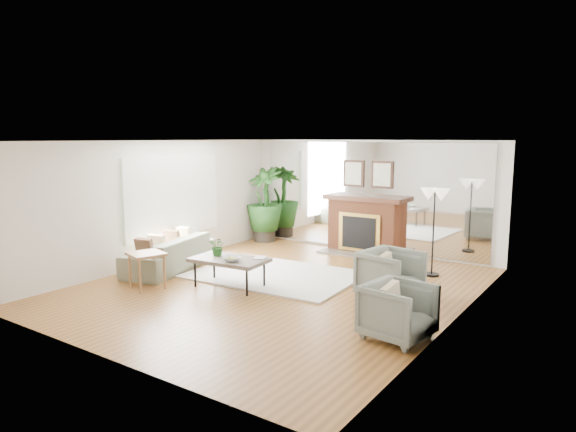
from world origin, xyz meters
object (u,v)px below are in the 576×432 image
Objects in this scene: sofa at (170,253)px; floor_lamp at (435,202)px; coffee_table at (229,261)px; armchair_front at (398,311)px; fireplace at (363,223)px; side_table at (147,259)px; armchair_back at (391,274)px; potted_ficus at (264,202)px.

sofa is 1.33× the size of floor_lamp.
sofa reaches higher than coffee_table.
floor_lamp is at bearing 105.05° from sofa.
coffee_table is 0.82× the size of floor_lamp.
armchair_front is (5.05, -0.81, 0.05)m from sofa.
fireplace reaches higher than side_table.
side_table is (-4.40, -0.32, 0.16)m from armchair_front.
fireplace is at bearing 79.64° from coffee_table.
armchair_front is at bearing -143.99° from armchair_back.
armchair_front is 6.64m from potted_ficus.
potted_ficus is (-1.91, 3.55, 0.51)m from coffee_table.
floor_lamp is (3.74, 3.55, 0.87)m from side_table.
armchair_back is at bearing 34.68° from armchair_front.
fireplace is 2.63m from potted_ficus.
armchair_front is (3.29, -0.53, -0.11)m from coffee_table.
fireplace reaches higher than armchair_back.
armchair_front reaches higher than sofa.
potted_ficus is at bearing 69.67° from armchair_back.
fireplace is at bearing 4.43° from potted_ficus.
potted_ficus reaches higher than armchair_front.
coffee_table is 1.40m from side_table.
sofa is 3.17× the size of side_table.
coffee_table is at bearing -61.63° from potted_ficus.
armchair_back reaches higher than coffee_table.
coffee_table is 1.79m from sofa.
sofa is 5.13m from floor_lamp.
armchair_back is at bearing 21.34° from coffee_table.
sofa is at bearing 170.92° from coffee_table.
coffee_table is 2.72m from armchair_back.
coffee_table is at bearing 89.08° from armchair_front.
armchair_back is at bearing 26.73° from side_table.
floor_lamp reaches higher than side_table.
side_table is (-1.11, -0.85, 0.05)m from coffee_table.
armchair_back is (2.53, 0.99, -0.08)m from coffee_table.
potted_ficus is 1.13× the size of floor_lamp.
side_table is at bearing -111.39° from fireplace.
potted_ficus is (-0.80, 4.39, 0.46)m from side_table.
potted_ficus is at bearing 100.32° from side_table.
armchair_back is 1.26× the size of side_table.
fireplace is 5.02m from armchair_front.
floor_lamp is (4.54, -0.85, 0.41)m from potted_ficus.
sofa is 3.33m from potted_ficus.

